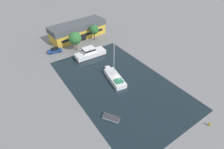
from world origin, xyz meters
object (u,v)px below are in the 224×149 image
Objects in this scene: sailboat_moored at (115,78)px; small_dinghy at (111,118)px; quay_tree_near_building at (75,38)px; warehouse_building at (78,30)px; parked_car at (55,50)px; quay_tree_by_water at (94,30)px; motor_cruiser at (90,53)px.

sailboat_moored reaches higher than small_dinghy.
quay_tree_near_building is 21.39m from sailboat_moored.
parked_car is (-12.00, -6.28, -2.12)m from warehouse_building.
quay_tree_near_building is 1.11× the size of quay_tree_by_water.
parked_car is at bearing 119.21° from sailboat_moored.
motor_cruiser is at bearing -107.54° from warehouse_building.
quay_tree_by_water is 38.53m from small_dinghy.
motor_cruiser is (1.89, -6.48, -3.28)m from quay_tree_near_building.
quay_tree_near_building reaches higher than small_dinghy.
small_dinghy is (-0.02, -34.23, -0.54)m from parked_car.
quay_tree_near_building is 8.17m from parked_car.
small_dinghy is (-6.77, -31.48, -4.22)m from quay_tree_near_building.
quay_tree_by_water is at bearing 82.49° from sailboat_moored.
warehouse_building reaches higher than motor_cruiser.
quay_tree_near_building reaches higher than parked_car.
small_dinghy is (-15.99, -34.83, -3.94)m from quay_tree_by_water.
parked_car reaches higher than small_dinghy.
quay_tree_by_water is at bearing -148.14° from small_dinghy.
parked_car is 0.46× the size of sailboat_moored.
parked_car is at bearing -123.52° from small_dinghy.
sailboat_moored is at bearing -85.92° from quay_tree_near_building.
warehouse_building is 4.57× the size of parked_car.
sailboat_moored reaches higher than motor_cruiser.
quay_tree_by_water reaches higher than parked_car.
quay_tree_near_building is at bearing -135.63° from small_dinghy.
parked_car is 12.66m from motor_cruiser.
sailboat_moored is at bearing -102.44° from warehouse_building.
quay_tree_by_water is 1.22× the size of parked_car.
quay_tree_near_building is 7.51m from motor_cruiser.
quay_tree_by_water is at bearing -60.39° from warehouse_building.
motor_cruiser is 2.58× the size of small_dinghy.
sailboat_moored is at bearing -151.83° from parked_car.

